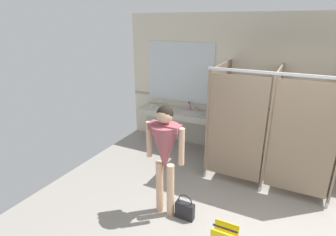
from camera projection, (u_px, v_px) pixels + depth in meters
The scene contains 9 objects.
wall_back at pixel (303, 92), 5.15m from camera, with size 7.60×0.12×2.91m, color beige.
wall_back_tile_band at pixel (300, 113), 5.23m from camera, with size 7.60×0.01×0.06m, color #9E937F.
vanity_counter at pixel (176, 118), 6.30m from camera, with size 1.71×0.53×0.94m.
mirror_panel at pixel (180, 72), 6.11m from camera, with size 1.61×0.02×1.34m, color silver.
bathroom_stalls at pixel (271, 124), 4.63m from camera, with size 2.05×1.40×2.05m.
person_standing at pixel (165, 148), 3.75m from camera, with size 0.59×0.41×1.69m.
handbag at pixel (185, 210), 3.94m from camera, with size 0.28×0.10×0.40m.
soap_dispenser at pixel (189, 106), 6.14m from camera, with size 0.07×0.07×0.20m.
paper_cup at pixel (152, 107), 6.25m from camera, with size 0.07×0.07×0.09m, color beige.
Camera 1 is at (-0.06, -3.17, 2.74)m, focal length 28.84 mm.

